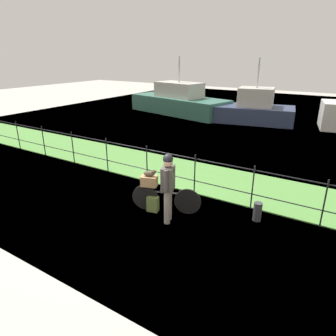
{
  "coord_description": "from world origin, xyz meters",
  "views": [
    {
      "loc": [
        4.35,
        -5.14,
        3.75
      ],
      "look_at": [
        0.34,
        1.25,
        0.9
      ],
      "focal_mm": 32.47,
      "sensor_mm": 36.0,
      "label": 1
    }
  ],
  "objects_px": {
    "cyclist_person": "(168,182)",
    "mooring_bollard": "(257,212)",
    "bicycle_main": "(165,199)",
    "wooden_crate": "(149,181)",
    "moored_boat_far": "(179,102)",
    "moored_boat_near": "(255,110)",
    "backpack_on_paving": "(153,204)",
    "terrier_dog": "(150,173)"
  },
  "relations": [
    {
      "from": "bicycle_main",
      "to": "wooden_crate",
      "type": "bearing_deg",
      "value": -160.43
    },
    {
      "from": "backpack_on_paving",
      "to": "mooring_bollard",
      "type": "height_order",
      "value": "mooring_bollard"
    },
    {
      "from": "bicycle_main",
      "to": "backpack_on_paving",
      "type": "distance_m",
      "value": 0.35
    },
    {
      "from": "wooden_crate",
      "to": "terrier_dog",
      "type": "height_order",
      "value": "terrier_dog"
    },
    {
      "from": "mooring_bollard",
      "to": "cyclist_person",
      "type": "bearing_deg",
      "value": -147.15
    },
    {
      "from": "wooden_crate",
      "to": "moored_boat_far",
      "type": "height_order",
      "value": "moored_boat_far"
    },
    {
      "from": "wooden_crate",
      "to": "cyclist_person",
      "type": "relative_size",
      "value": 0.24
    },
    {
      "from": "bicycle_main",
      "to": "wooden_crate",
      "type": "distance_m",
      "value": 0.6
    },
    {
      "from": "terrier_dog",
      "to": "moored_boat_far",
      "type": "relative_size",
      "value": 0.04
    },
    {
      "from": "bicycle_main",
      "to": "moored_boat_far",
      "type": "distance_m",
      "value": 13.54
    },
    {
      "from": "terrier_dog",
      "to": "wooden_crate",
      "type": "bearing_deg",
      "value": -160.43
    },
    {
      "from": "backpack_on_paving",
      "to": "wooden_crate",
      "type": "bearing_deg",
      "value": -21.86
    },
    {
      "from": "backpack_on_paving",
      "to": "moored_boat_far",
      "type": "height_order",
      "value": "moored_boat_far"
    },
    {
      "from": "moored_boat_near",
      "to": "wooden_crate",
      "type": "bearing_deg",
      "value": -85.17
    },
    {
      "from": "mooring_bollard",
      "to": "backpack_on_paving",
      "type": "bearing_deg",
      "value": -158.3
    },
    {
      "from": "cyclist_person",
      "to": "backpack_on_paving",
      "type": "distance_m",
      "value": 1.01
    },
    {
      "from": "terrier_dog",
      "to": "cyclist_person",
      "type": "bearing_deg",
      "value": -19.69
    },
    {
      "from": "moored_boat_near",
      "to": "cyclist_person",
      "type": "bearing_deg",
      "value": -82.03
    },
    {
      "from": "cyclist_person",
      "to": "backpack_on_paving",
      "type": "bearing_deg",
      "value": 160.08
    },
    {
      "from": "wooden_crate",
      "to": "mooring_bollard",
      "type": "xyz_separation_m",
      "value": [
        2.48,
        0.92,
        -0.56
      ]
    },
    {
      "from": "wooden_crate",
      "to": "bicycle_main",
      "type": "bearing_deg",
      "value": 19.57
    },
    {
      "from": "wooden_crate",
      "to": "moored_boat_near",
      "type": "xyz_separation_m",
      "value": [
        -1.01,
        11.89,
        -0.08
      ]
    },
    {
      "from": "wooden_crate",
      "to": "moored_boat_far",
      "type": "distance_m",
      "value": 13.48
    },
    {
      "from": "bicycle_main",
      "to": "moored_boat_far",
      "type": "relative_size",
      "value": 0.23
    },
    {
      "from": "wooden_crate",
      "to": "moored_boat_near",
      "type": "distance_m",
      "value": 11.94
    },
    {
      "from": "cyclist_person",
      "to": "moored_boat_far",
      "type": "distance_m",
      "value": 14.01
    },
    {
      "from": "terrier_dog",
      "to": "moored_boat_near",
      "type": "xyz_separation_m",
      "value": [
        -1.03,
        11.89,
        -0.29
      ]
    },
    {
      "from": "backpack_on_paving",
      "to": "moored_boat_near",
      "type": "distance_m",
      "value": 11.98
    },
    {
      "from": "terrier_dog",
      "to": "mooring_bollard",
      "type": "bearing_deg",
      "value": 20.43
    },
    {
      "from": "wooden_crate",
      "to": "moored_boat_far",
      "type": "xyz_separation_m",
      "value": [
        -6.12,
        12.01,
        -0.04
      ]
    },
    {
      "from": "wooden_crate",
      "to": "mooring_bollard",
      "type": "relative_size",
      "value": 0.86
    },
    {
      "from": "cyclist_person",
      "to": "moored_boat_near",
      "type": "height_order",
      "value": "moored_boat_near"
    },
    {
      "from": "cyclist_person",
      "to": "moored_boat_far",
      "type": "bearing_deg",
      "value": 119.12
    },
    {
      "from": "bicycle_main",
      "to": "moored_boat_far",
      "type": "bearing_deg",
      "value": 118.73
    },
    {
      "from": "cyclist_person",
      "to": "moored_boat_near",
      "type": "distance_m",
      "value": 12.25
    },
    {
      "from": "moored_boat_near",
      "to": "bicycle_main",
      "type": "bearing_deg",
      "value": -83.27
    },
    {
      "from": "moored_boat_near",
      "to": "moored_boat_far",
      "type": "bearing_deg",
      "value": 178.75
    },
    {
      "from": "wooden_crate",
      "to": "backpack_on_paving",
      "type": "bearing_deg",
      "value": -10.33
    },
    {
      "from": "wooden_crate",
      "to": "backpack_on_paving",
      "type": "distance_m",
      "value": 0.61
    },
    {
      "from": "cyclist_person",
      "to": "mooring_bollard",
      "type": "distance_m",
      "value": 2.27
    },
    {
      "from": "backpack_on_paving",
      "to": "moored_boat_near",
      "type": "xyz_separation_m",
      "value": [
        -1.11,
        11.91,
        0.52
      ]
    },
    {
      "from": "moored_boat_far",
      "to": "cyclist_person",
      "type": "bearing_deg",
      "value": -60.88
    }
  ]
}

